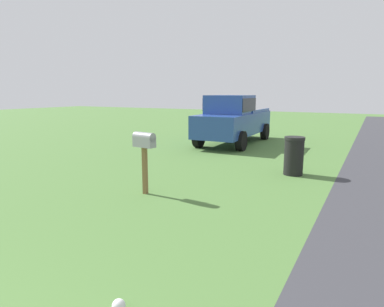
{
  "coord_description": "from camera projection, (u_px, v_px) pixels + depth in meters",
  "views": [
    {
      "loc": [
        0.92,
        -2.86,
        2.2
      ],
      "look_at": [
        6.18,
        0.05,
        1.09
      ],
      "focal_mm": 30.99,
      "sensor_mm": 36.0,
      "label": 1
    }
  ],
  "objects": [
    {
      "name": "trash_bin",
      "position": [
        294.0,
        156.0,
        8.92
      ],
      "size": [
        0.54,
        0.54,
        1.04
      ],
      "color": "black",
      "rests_on": "ground"
    },
    {
      "name": "mailbox",
      "position": [
        144.0,
        145.0,
        7.12
      ],
      "size": [
        0.27,
        0.54,
        1.36
      ],
      "rotation": [
        0.0,
        0.0,
        -0.13
      ],
      "color": "brown",
      "rests_on": "ground"
    },
    {
      "name": "litter_bag_midfield_a",
      "position": [
        119.0,
        306.0,
        3.36
      ],
      "size": [
        0.14,
        0.14,
        0.14
      ],
      "primitive_type": "sphere",
      "color": "silver",
      "rests_on": "ground"
    },
    {
      "name": "pickup_truck",
      "position": [
        233.0,
        118.0,
        14.26
      ],
      "size": [
        5.35,
        2.22,
        2.09
      ],
      "rotation": [
        0.0,
        0.0,
        3.18
      ],
      "color": "#284793",
      "rests_on": "ground"
    }
  ]
}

